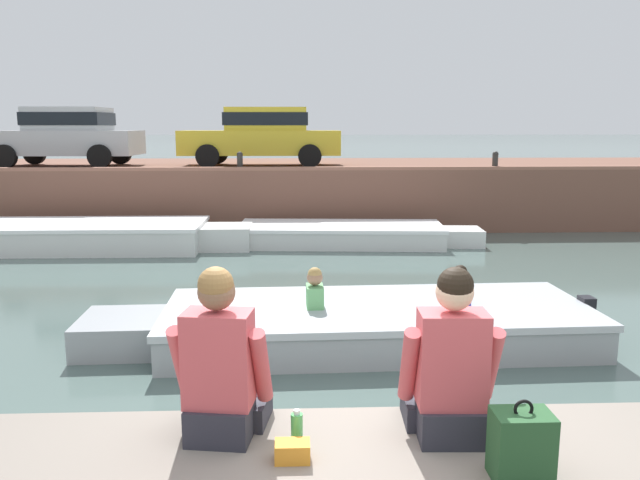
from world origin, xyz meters
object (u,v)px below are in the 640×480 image
Objects in this scene: motorboat_passing at (358,324)px; person_seated_left at (221,371)px; person_seated_right at (450,372)px; backpack_on_ledge at (520,446)px; boat_moored_west_white at (92,236)px; mooring_bollard_mid at (240,160)px; car_left_inner_yellow at (263,134)px; bottle_drink at (297,429)px; mooring_bollard_east at (495,160)px; car_leftmost_silver at (66,134)px; boat_moored_central_white at (350,235)px.

person_seated_left is (-1.16, -4.03, 1.05)m from motorboat_passing.
backpack_on_ledge is (0.25, -0.43, -0.20)m from person_seated_right.
mooring_bollard_mid reaches higher than boat_moored_west_white.
car_left_inner_yellow reaches higher than boat_moored_west_white.
mooring_bollard_mid is 12.36m from person_seated_right.
person_seated_left is 1.24m from person_seated_right.
person_seated_left reaches higher than bottle_drink.
person_seated_right is (-4.13, -12.16, -0.51)m from mooring_bollard_east.
car_left_inner_yellow reaches higher than mooring_bollard_east.
mooring_bollard_east is 13.25m from person_seated_left.
mooring_bollard_east reaches higher than motorboat_passing.
mooring_bollard_east is 12.85m from person_seated_right.
motorboat_passing is at bearing -75.51° from mooring_bollard_mid.
boat_moored_west_white is at bearing -65.28° from car_leftmost_silver.
mooring_bollard_east is at bearing 67.93° from bottle_drink.
motorboat_passing is 6.49× the size of person_seated_right.
motorboat_passing is 6.49× the size of person_seated_left.
person_seated_left is 2.37× the size of backpack_on_ledge.
person_seated_right is at bearing -92.16° from boat_moored_central_white.
motorboat_passing is at bearing -117.52° from mooring_bollard_east.
car_leftmost_silver is at bearing 113.49° from bottle_drink.
boat_moored_central_white is at bearing 85.79° from motorboat_passing.
backpack_on_ledge is (7.13, -14.29, -1.32)m from car_leftmost_silver.
boat_moored_central_white is 12.30× the size of mooring_bollard_east.
boat_moored_central_white is 10.97m from backpack_on_ledge.
car_left_inner_yellow is 20.81× the size of bottle_drink.
motorboat_passing reaches higher than boat_moored_west_white.
bottle_drink reaches higher than boat_moored_central_white.
mooring_bollard_mid is at bearing 104.49° from motorboat_passing.
bottle_drink is (6.06, -13.94, -1.39)m from car_leftmost_silver.
car_leftmost_silver is 8.78× the size of mooring_bollard_east.
mooring_bollard_mid is 12.83m from backpack_on_ledge.
boat_moored_central_white is at bearing -32.78° from mooring_bollard_mid.
car_leftmost_silver is 11.17m from mooring_bollard_east.
mooring_bollard_east reaches higher than person_seated_right.
person_seated_left is at bearing -68.65° from boat_moored_west_white.
bottle_drink is 0.50× the size of backpack_on_ledge.
boat_moored_central_white is 26.83× the size of bottle_drink.
car_left_inner_yellow is (5.22, 0.00, 0.00)m from car_leftmost_silver.
person_seated_right is at bearing 119.74° from backpack_on_ledge.
car_leftmost_silver reaches higher than person_seated_right.
mooring_bollard_mid reaches higher than backpack_on_ledge.
mooring_bollard_mid is 12.14m from person_seated_left.
motorboat_passing is 1.60× the size of car_leftmost_silver.
car_left_inner_yellow is at bearing 99.25° from motorboat_passing.
mooring_bollard_east is (3.73, 1.65, 1.57)m from boat_moored_central_white.
car_left_inner_yellow reaches higher than motorboat_passing.
motorboat_passing is 9.24m from mooring_bollard_east.
mooring_bollard_east reaches higher than person_seated_left.
motorboat_passing is (5.13, -6.13, -0.05)m from boat_moored_west_white.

